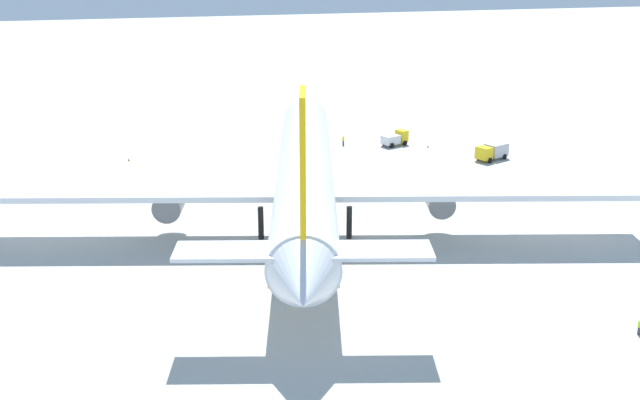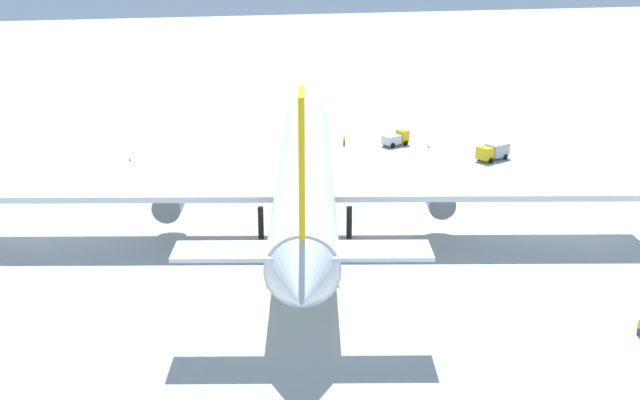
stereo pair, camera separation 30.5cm
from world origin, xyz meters
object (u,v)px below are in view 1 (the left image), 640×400
Objects in this scene: traffic_cone_2 at (14,193)px; ground_worker_1 at (618,182)px; traffic_cone_3 at (428,146)px; traffic_cone_4 at (129,159)px; service_truck_1 at (492,151)px; traffic_cone_0 at (32,190)px; service_truck_0 at (395,138)px; ground_worker_2 at (343,141)px; ground_worker_4 at (640,327)px; airliner at (304,177)px.

ground_worker_1 is at bearing -102.35° from traffic_cone_2.
traffic_cone_4 is at bearing 85.22° from traffic_cone_3.
traffic_cone_0 is at bearing 89.55° from service_truck_1.
service_truck_0 is 9.55× the size of traffic_cone_4.
ground_worker_1 reaches higher than traffic_cone_4.
ground_worker_1 is 34.69m from traffic_cone_3.
ground_worker_2 is at bearing -88.27° from traffic_cone_4.
ground_worker_4 is at bearing 174.00° from traffic_cone_3.
ground_worker_2 is at bearing 68.80° from traffic_cone_3.
traffic_cone_2 is at bearing 77.65° from ground_worker_1.
traffic_cone_3 is (29.51, 18.24, -0.63)m from ground_worker_1.
ground_worker_4 is 84.24m from traffic_cone_0.
ground_worker_2 is 53.84m from traffic_cone_0.
service_truck_0 is 2.97× the size of ground_worker_1.
traffic_cone_3 is 1.00× the size of traffic_cone_4.
traffic_cone_4 is at bearing 30.64° from ground_worker_4.
ground_worker_1 is at bearing -148.28° from traffic_cone_3.
ground_worker_2 reaches higher than traffic_cone_4.
service_truck_0 is at bearing -104.63° from ground_worker_2.
traffic_cone_0 is (0.58, 73.11, -1.20)m from service_truck_1.
traffic_cone_0 is (19.96, 83.98, -0.63)m from ground_worker_1.
traffic_cone_4 is (1.21, 46.53, -1.02)m from service_truck_0.
service_truck_1 is 12.58m from traffic_cone_3.
ground_worker_2 reaches higher than traffic_cone_3.
ground_worker_2 reaches higher than traffic_cone_0.
traffic_cone_4 is (14.90, -16.60, 0.00)m from traffic_cone_2.
ground_worker_1 is at bearing -103.37° from traffic_cone_0.
service_truck_0 is 46.55m from traffic_cone_4.
airliner is at bearing 146.39° from service_truck_0.
ground_worker_2 is 3.19× the size of traffic_cone_4.
ground_worker_1 reaches higher than traffic_cone_3.
airliner reaches higher than ground_worker_2.
ground_worker_1 is 3.21× the size of traffic_cone_0.
ground_worker_1 is at bearing -137.28° from ground_worker_2.
ground_worker_2 reaches higher than ground_worker_4.
traffic_cone_4 is at bearing 91.73° from ground_worker_2.
ground_worker_4 reaches higher than traffic_cone_2.
traffic_cone_3 is (-3.10, -5.05, -1.02)m from service_truck_0.
ground_worker_2 is at bearing 75.37° from service_truck_0.
traffic_cone_4 is (74.60, 44.19, -0.53)m from ground_worker_4.
traffic_cone_2 is at bearing 45.52° from ground_worker_4.
traffic_cone_3 is (10.59, -68.18, 0.00)m from traffic_cone_2.
ground_worker_4 is (-34.00, -23.85, -6.50)m from airliner.
traffic_cone_0 is (-12.64, 60.69, -1.02)m from service_truck_0.
ground_worker_2 is 3.19× the size of traffic_cone_0.
traffic_cone_0 is (-14.99, 51.70, -0.62)m from ground_worker_2.
traffic_cone_0 and traffic_cone_4 have the same top height.
service_truck_1 is (26.17, -38.61, -5.84)m from airliner.
ground_worker_4 reaches higher than traffic_cone_0.
airliner is at bearing 97.81° from ground_worker_1.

